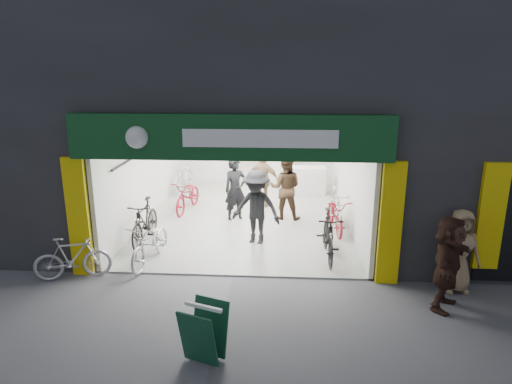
# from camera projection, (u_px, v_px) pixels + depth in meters

# --- Properties ---
(ground) EXTENTS (60.00, 60.00, 0.00)m
(ground) POSITION_uv_depth(u_px,v_px,m) (232.00, 277.00, 9.84)
(ground) COLOR #56565B
(ground) RESTS_ON ground
(building) EXTENTS (17.00, 10.27, 8.00)m
(building) POSITION_uv_depth(u_px,v_px,m) (280.00, 68.00, 13.41)
(building) COLOR #232326
(building) RESTS_ON ground
(bike_left_front) EXTENTS (0.91, 1.96, 0.99)m
(bike_left_front) POSITION_uv_depth(u_px,v_px,m) (151.00, 243.00, 10.40)
(bike_left_front) COLOR #ACACB1
(bike_left_front) RESTS_ON ground
(bike_left_midfront) EXTENTS (0.61, 1.91, 1.13)m
(bike_left_midfront) POSITION_uv_depth(u_px,v_px,m) (145.00, 222.00, 11.57)
(bike_left_midfront) COLOR black
(bike_left_midfront) RESTS_ON ground
(bike_left_midback) EXTENTS (0.93, 1.97, 1.00)m
(bike_left_midback) POSITION_uv_depth(u_px,v_px,m) (188.00, 196.00, 14.09)
(bike_left_midback) COLOR maroon
(bike_left_midback) RESTS_ON ground
(bike_left_back) EXTENTS (0.80, 1.83, 1.06)m
(bike_left_back) POSITION_uv_depth(u_px,v_px,m) (184.00, 177.00, 16.33)
(bike_left_back) COLOR silver
(bike_left_back) RESTS_ON ground
(bike_right_front) EXTENTS (0.56, 1.91, 1.15)m
(bike_right_front) POSITION_uv_depth(u_px,v_px,m) (328.00, 236.00, 10.62)
(bike_right_front) COLOR black
(bike_right_front) RESTS_ON ground
(bike_right_mid) EXTENTS (0.80, 1.87, 0.96)m
(bike_right_mid) POSITION_uv_depth(u_px,v_px,m) (336.00, 214.00, 12.41)
(bike_right_mid) COLOR maroon
(bike_right_mid) RESTS_ON ground
(bike_right_back) EXTENTS (0.61, 1.92, 1.14)m
(bike_right_back) POSITION_uv_depth(u_px,v_px,m) (335.00, 210.00, 12.51)
(bike_right_back) COLOR silver
(bike_right_back) RESTS_ON ground
(parked_bike) EXTENTS (1.65, 0.91, 0.95)m
(parked_bike) POSITION_uv_depth(u_px,v_px,m) (72.00, 258.00, 9.63)
(parked_bike) COLOR #B0AFB4
(parked_bike) RESTS_ON ground
(customer_a) EXTENTS (0.81, 0.72, 1.86)m
(customer_a) POSITION_uv_depth(u_px,v_px,m) (235.00, 190.00, 13.16)
(customer_a) COLOR black
(customer_a) RESTS_ON ground
(customer_b) EXTENTS (1.00, 0.82, 1.92)m
(customer_b) POSITION_uv_depth(u_px,v_px,m) (285.00, 188.00, 13.24)
(customer_b) COLOR #3C2A1B
(customer_b) RESTS_ON ground
(customer_c) EXTENTS (1.39, 1.02, 1.93)m
(customer_c) POSITION_uv_depth(u_px,v_px,m) (256.00, 208.00, 11.39)
(customer_c) COLOR black
(customer_c) RESTS_ON ground
(customer_d) EXTENTS (1.15, 0.75, 1.81)m
(customer_d) POSITION_uv_depth(u_px,v_px,m) (263.00, 180.00, 14.34)
(customer_d) COLOR #8E7352
(customer_d) RESTS_ON ground
(pedestrian_near) EXTENTS (0.88, 0.61, 1.71)m
(pedestrian_near) POSITION_uv_depth(u_px,v_px,m) (459.00, 251.00, 9.04)
(pedestrian_near) COLOR #937A56
(pedestrian_near) RESTS_ON ground
(pedestrian_far) EXTENTS (1.31, 1.72, 1.81)m
(pedestrian_far) POSITION_uv_depth(u_px,v_px,m) (448.00, 263.00, 8.36)
(pedestrian_far) COLOR #311D16
(pedestrian_far) RESTS_ON ground
(sandwich_board) EXTENTS (0.76, 0.77, 0.92)m
(sandwich_board) POSITION_uv_depth(u_px,v_px,m) (204.00, 331.00, 6.93)
(sandwich_board) COLOR #0E3924
(sandwich_board) RESTS_ON ground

